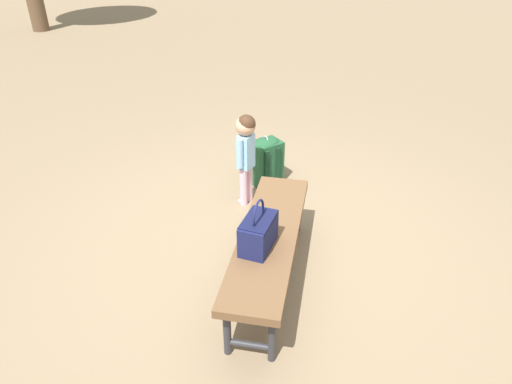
{
  "coord_description": "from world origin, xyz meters",
  "views": [
    {
      "loc": [
        -3.16,
        -0.09,
        2.4
      ],
      "look_at": [
        0.05,
        0.09,
        0.45
      ],
      "focal_mm": 32.55,
      "sensor_mm": 36.0,
      "label": 1
    }
  ],
  "objects_px": {
    "handbag": "(258,232)",
    "child_standing": "(246,146)",
    "backpack_large": "(266,159)",
    "park_bench": "(269,240)"
  },
  "relations": [
    {
      "from": "handbag",
      "to": "backpack_large",
      "type": "xyz_separation_m",
      "value": [
        1.67,
        0.01,
        -0.32
      ]
    },
    {
      "from": "backpack_large",
      "to": "child_standing",
      "type": "bearing_deg",
      "value": 157.61
    },
    {
      "from": "park_bench",
      "to": "handbag",
      "type": "relative_size",
      "value": 4.46
    },
    {
      "from": "child_standing",
      "to": "park_bench",
      "type": "bearing_deg",
      "value": -167.64
    },
    {
      "from": "handbag",
      "to": "child_standing",
      "type": "height_order",
      "value": "child_standing"
    },
    {
      "from": "park_bench",
      "to": "backpack_large",
      "type": "height_order",
      "value": "backpack_large"
    },
    {
      "from": "child_standing",
      "to": "backpack_large",
      "type": "xyz_separation_m",
      "value": [
        0.4,
        -0.17,
        -0.34
      ]
    },
    {
      "from": "park_bench",
      "to": "child_standing",
      "type": "bearing_deg",
      "value": 12.36
    },
    {
      "from": "handbag",
      "to": "backpack_large",
      "type": "distance_m",
      "value": 1.7
    },
    {
      "from": "handbag",
      "to": "child_standing",
      "type": "relative_size",
      "value": 0.41
    }
  ]
}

